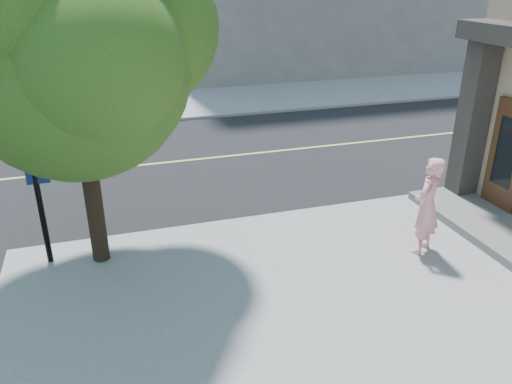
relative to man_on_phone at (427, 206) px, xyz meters
name	(u,v)px	position (x,y,z in m)	size (l,w,h in m)	color
ground	(59,248)	(-7.19, 2.55, -1.14)	(140.00, 140.00, 0.00)	black
road_ew	(66,173)	(-7.19, 7.05, -1.13)	(140.00, 9.00, 0.01)	black
sidewalk_ne	(291,58)	(6.31, 24.05, -1.08)	(29.00, 25.00, 0.12)	gray
man_on_phone	(427,206)	(0.00, 0.00, 0.00)	(0.74, 0.49, 2.04)	pink
street_tree	(77,37)	(-6.21, 1.64, 3.28)	(5.02, 4.56, 6.66)	black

